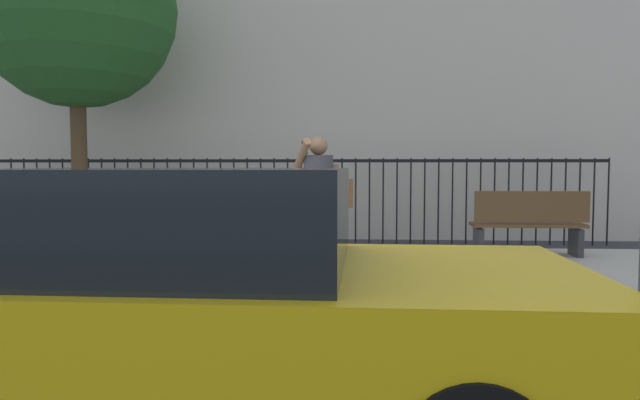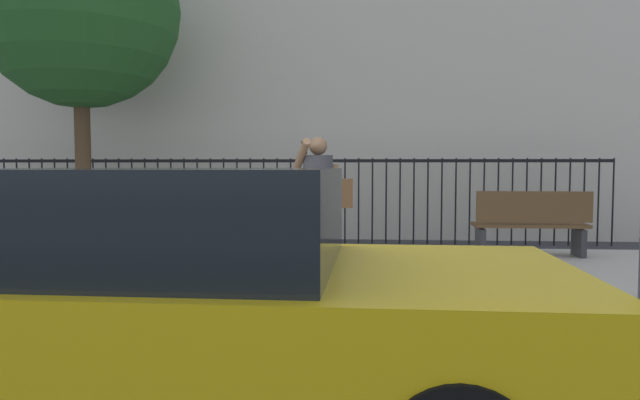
{
  "view_description": "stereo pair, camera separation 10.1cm",
  "coord_description": "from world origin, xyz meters",
  "px_view_note": "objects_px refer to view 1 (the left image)",
  "views": [
    {
      "loc": [
        1.35,
        -4.82,
        1.47
      ],
      "look_at": [
        0.95,
        2.12,
        1.05
      ],
      "focal_mm": 32.23,
      "sensor_mm": 36.0,
      "label": 1
    },
    {
      "loc": [
        1.45,
        -4.81,
        1.47
      ],
      "look_at": [
        0.95,
        2.12,
        1.05
      ],
      "focal_mm": 32.23,
      "sensor_mm": 36.0,
      "label": 2
    }
  ],
  "objects_px": {
    "street_bench": "(529,222)",
    "street_tree_near": "(76,9)",
    "taxi_yellow": "(192,303)",
    "pedestrian_on_phone": "(321,197)"
  },
  "relations": [
    {
      "from": "pedestrian_on_phone",
      "to": "street_tree_near",
      "type": "relative_size",
      "value": 0.29
    },
    {
      "from": "taxi_yellow",
      "to": "street_bench",
      "type": "xyz_separation_m",
      "value": [
        3.44,
        5.31,
        -0.05
      ]
    },
    {
      "from": "pedestrian_on_phone",
      "to": "street_bench",
      "type": "relative_size",
      "value": 1.03
    },
    {
      "from": "taxi_yellow",
      "to": "street_tree_near",
      "type": "bearing_deg",
      "value": 120.39
    },
    {
      "from": "street_bench",
      "to": "street_tree_near",
      "type": "height_order",
      "value": "street_tree_near"
    },
    {
      "from": "taxi_yellow",
      "to": "street_tree_near",
      "type": "distance_m",
      "value": 8.01
    },
    {
      "from": "street_bench",
      "to": "taxi_yellow",
      "type": "bearing_deg",
      "value": -122.95
    },
    {
      "from": "taxi_yellow",
      "to": "pedestrian_on_phone",
      "type": "height_order",
      "value": "pedestrian_on_phone"
    },
    {
      "from": "taxi_yellow",
      "to": "street_bench",
      "type": "relative_size",
      "value": 2.65
    },
    {
      "from": "street_bench",
      "to": "street_tree_near",
      "type": "xyz_separation_m",
      "value": [
        -7.12,
        0.97,
        3.4
      ]
    }
  ]
}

